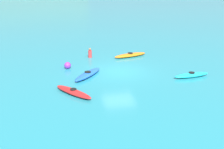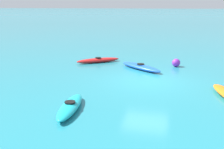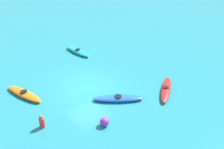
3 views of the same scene
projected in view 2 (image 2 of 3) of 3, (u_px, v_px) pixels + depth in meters
ground_plane at (147, 81)px, 14.30m from camera, size 600.00×600.00×0.00m
kayak_red at (98, 60)px, 18.83m from camera, size 2.36×2.98×0.37m
kayak_blue at (141, 67)px, 16.80m from camera, size 2.66×3.10×0.37m
kayak_cyan at (70, 106)px, 10.25m from camera, size 2.87×1.01×0.37m
buoy_purple at (176, 63)px, 17.51m from camera, size 0.54×0.54×0.54m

